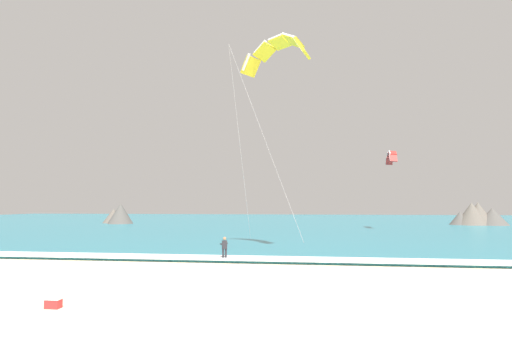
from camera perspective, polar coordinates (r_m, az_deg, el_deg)
The scene contains 10 objects.
ground_plane at distance 17.95m, azimuth -9.36°, elevation -17.40°, with size 200.00×200.00×0.00m, color beige.
sea at distance 89.38m, azimuth 4.69°, elevation -6.89°, with size 200.00×120.00×0.20m, color teal.
surf_foam at distance 30.82m, azimuth -1.76°, elevation -11.53°, with size 200.00×2.79×0.04m, color white.
surfboard at distance 30.98m, azimuth -4.20°, elevation -11.85°, with size 0.96×1.46×0.09m.
kitesurfer at distance 30.89m, azimuth -4.20°, elevation -10.16°, with size 0.65×0.65×1.69m.
kite_primary at distance 36.39m, azimuth 2.76°, elevation 15.64°, with size 6.14×6.13×16.44m.
kite_distant at distance 66.02m, azimuth 17.49°, elevation 1.87°, with size 1.25×5.35×1.87m.
headland_right at distance 86.83m, azimuth 27.32°, elevation -5.30°, with size 10.12×6.45×4.26m.
headland_left at distance 87.21m, azimuth -17.84°, elevation -5.61°, with size 7.28×7.05×4.09m.
cooler_box at distance 19.13m, azimuth -25.29°, elevation -15.61°, with size 0.58×0.38×0.40m.
Camera 1 is at (5.15, -16.71, 4.07)m, focal length 30.16 mm.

